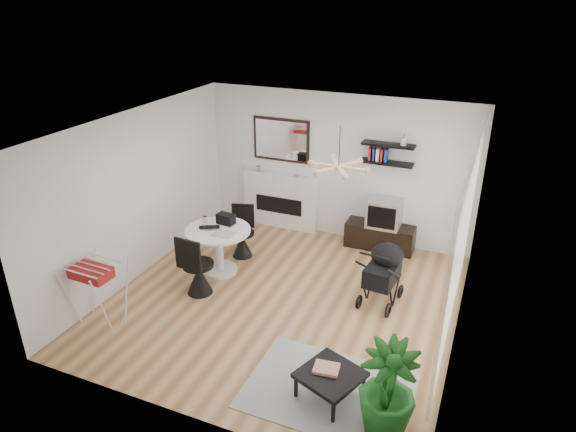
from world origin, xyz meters
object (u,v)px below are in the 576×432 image
at_px(drying_rack, 98,293).
at_px(stroller, 383,276).
at_px(fireplace, 280,194).
at_px(coffee_table, 330,376).
at_px(dining_table, 219,244).
at_px(potted_plant, 387,388).
at_px(crt_tv, 385,213).
at_px(tv_console, 380,236).

height_order(drying_rack, stroller, stroller).
height_order(fireplace, stroller, fireplace).
height_order(drying_rack, coffee_table, drying_rack).
relative_size(dining_table, coffee_table, 1.27).
distance_m(fireplace, potted_plant, 5.24).
xyz_separation_m(dining_table, coffee_table, (2.61, -2.01, -0.20)).
height_order(dining_table, coffee_table, dining_table).
xyz_separation_m(fireplace, coffee_table, (2.39, -4.03, -0.38)).
height_order(crt_tv, dining_table, crt_tv).
xyz_separation_m(fireplace, potted_plant, (3.08, -4.24, -0.14)).
xyz_separation_m(dining_table, stroller, (2.69, 0.20, -0.08)).
xyz_separation_m(stroller, coffee_table, (-0.08, -2.21, -0.12)).
bearing_deg(fireplace, stroller, -36.35).
bearing_deg(potted_plant, drying_rack, 175.60).
distance_m(dining_table, potted_plant, 3.98).
height_order(coffee_table, potted_plant, potted_plant).
distance_m(crt_tv, drying_rack, 4.90).
bearing_deg(potted_plant, tv_console, 104.37).
bearing_deg(coffee_table, stroller, 87.94).
height_order(stroller, potted_plant, potted_plant).
relative_size(tv_console, drying_rack, 1.28).
xyz_separation_m(stroller, potted_plant, (0.61, -2.42, 0.12)).
bearing_deg(crt_tv, potted_plant, -76.33).
bearing_deg(drying_rack, stroller, 33.52).
bearing_deg(dining_table, fireplace, 83.74).
height_order(tv_console, potted_plant, potted_plant).
bearing_deg(stroller, coffee_table, -85.81).
xyz_separation_m(tv_console, dining_table, (-2.25, -1.87, 0.28)).
bearing_deg(stroller, dining_table, -169.45).
distance_m(fireplace, coffee_table, 4.70).
distance_m(dining_table, drying_rack, 2.07).
bearing_deg(drying_rack, fireplace, 77.67).
xyz_separation_m(fireplace, tv_console, (2.03, -0.15, -0.46)).
height_order(stroller, coffee_table, stroller).
relative_size(fireplace, tv_console, 1.76).
bearing_deg(coffee_table, crt_tv, 94.51).
relative_size(fireplace, crt_tv, 3.74).
height_order(dining_table, potted_plant, potted_plant).
distance_m(tv_console, crt_tv, 0.49).
bearing_deg(potted_plant, crt_tv, 103.67).
xyz_separation_m(tv_console, stroller, (0.44, -1.67, 0.20)).
bearing_deg(stroller, drying_rack, -142.78).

